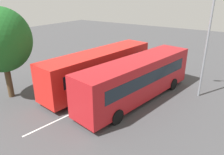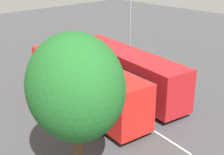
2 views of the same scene
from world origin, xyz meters
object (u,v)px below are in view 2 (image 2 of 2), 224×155
Objects in this scene: pedestrian at (66,57)px; street_lamp at (129,20)px; bus_far_left at (126,70)px; bus_center_left at (84,83)px; depot_tree at (75,88)px.

pedestrian is 6.70m from street_lamp.
bus_far_left is 3.73m from bus_center_left.
street_lamp reaches higher than bus_center_left.
depot_tree reaches higher than pedestrian.
bus_far_left is 1.43× the size of street_lamp.
bus_far_left is 7.70m from pedestrian.
street_lamp is (2.90, -7.33, 2.79)m from bus_center_left.
street_lamp is at bearing -61.35° from bus_center_left.
pedestrian is at bearing 8.04° from bus_far_left.
pedestrian is (7.42, -3.90, -0.77)m from bus_center_left.
bus_center_left is at bearing 95.73° from bus_far_left.
bus_center_left is at bearing -7.11° from street_lamp.
bus_far_left is at bearing -58.42° from depot_tree.
street_lamp is at bearing 29.04° from pedestrian.
depot_tree is at bearing 145.95° from bus_center_left.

